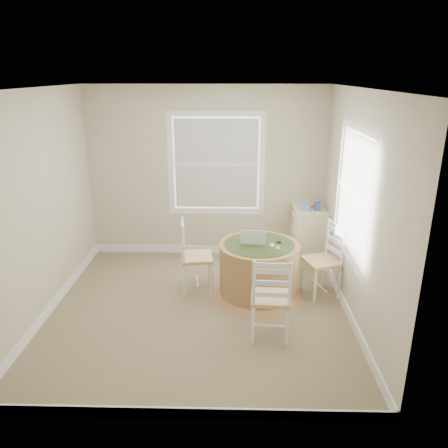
{
  "coord_description": "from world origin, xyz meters",
  "views": [
    {
      "loc": [
        0.43,
        -4.7,
        2.76
      ],
      "look_at": [
        0.3,
        0.45,
        0.96
      ],
      "focal_mm": 35.0,
      "sensor_mm": 36.0,
      "label": 1
    }
  ],
  "objects_px": {
    "laptop": "(253,241)",
    "chair_left": "(197,257)",
    "round_table": "(259,268)",
    "chair_right": "(321,261)",
    "chair_near": "(271,297)",
    "corner_chest": "(308,235)"
  },
  "relations": [
    {
      "from": "laptop",
      "to": "chair_left",
      "type": "bearing_deg",
      "value": -4.46
    },
    {
      "from": "chair_left",
      "to": "corner_chest",
      "type": "height_order",
      "value": "chair_left"
    },
    {
      "from": "round_table",
      "to": "chair_left",
      "type": "height_order",
      "value": "chair_left"
    },
    {
      "from": "round_table",
      "to": "corner_chest",
      "type": "distance_m",
      "value": 1.41
    },
    {
      "from": "round_table",
      "to": "chair_near",
      "type": "relative_size",
      "value": 1.26
    },
    {
      "from": "round_table",
      "to": "chair_left",
      "type": "relative_size",
      "value": 1.26
    },
    {
      "from": "chair_left",
      "to": "corner_chest",
      "type": "xyz_separation_m",
      "value": [
        1.6,
        1.0,
        -0.05
      ]
    },
    {
      "from": "laptop",
      "to": "corner_chest",
      "type": "distance_m",
      "value": 1.46
    },
    {
      "from": "chair_near",
      "to": "chair_right",
      "type": "distance_m",
      "value": 1.21
    },
    {
      "from": "laptop",
      "to": "chair_right",
      "type": "bearing_deg",
      "value": -173.26
    },
    {
      "from": "round_table",
      "to": "chair_right",
      "type": "relative_size",
      "value": 1.26
    },
    {
      "from": "chair_left",
      "to": "laptop",
      "type": "bearing_deg",
      "value": -106.7
    },
    {
      "from": "chair_left",
      "to": "corner_chest",
      "type": "bearing_deg",
      "value": -65.33
    },
    {
      "from": "chair_left",
      "to": "laptop",
      "type": "relative_size",
      "value": 2.8
    },
    {
      "from": "chair_near",
      "to": "corner_chest",
      "type": "height_order",
      "value": "chair_near"
    },
    {
      "from": "chair_left",
      "to": "corner_chest",
      "type": "relative_size",
      "value": 1.13
    },
    {
      "from": "corner_chest",
      "to": "laptop",
      "type": "bearing_deg",
      "value": -130.44
    },
    {
      "from": "corner_chest",
      "to": "chair_near",
      "type": "bearing_deg",
      "value": -111.43
    },
    {
      "from": "laptop",
      "to": "corner_chest",
      "type": "bearing_deg",
      "value": -123.19
    },
    {
      "from": "chair_near",
      "to": "laptop",
      "type": "height_order",
      "value": "chair_near"
    },
    {
      "from": "round_table",
      "to": "chair_right",
      "type": "distance_m",
      "value": 0.81
    },
    {
      "from": "chair_left",
      "to": "chair_right",
      "type": "xyz_separation_m",
      "value": [
        1.61,
        -0.1,
        0.0
      ]
    }
  ]
}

